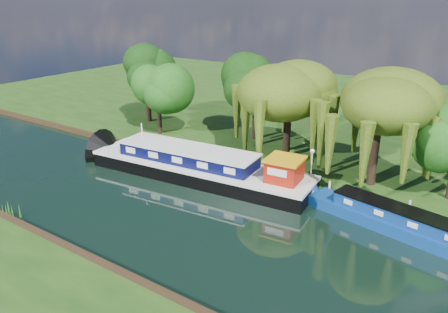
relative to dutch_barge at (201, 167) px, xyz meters
The scene contains 12 objects.
ground 9.76m from the dutch_barge, 36.69° to the right, with size 120.00×120.00×0.00m, color black.
far_bank 29.27m from the dutch_barge, 74.58° to the left, with size 120.00×52.00×0.45m, color #183C10.
dutch_barge is the anchor object (origin of this frame).
narrowboat 16.70m from the dutch_barge, ahead, with size 13.43×4.69×1.93m.
red_dinghy 1.51m from the dutch_barge, 128.97° to the right, with size 2.29×3.21×0.67m, color maroon.
willow_left 10.72m from the dutch_barge, 62.44° to the left, with size 7.21×7.21×8.65m.
willow_right 15.42m from the dutch_barge, 25.46° to the left, with size 7.06×7.06×8.60m.
tree_far_left 13.52m from the dutch_barge, 148.10° to the left, with size 4.67×4.67×7.52m.
tree_far_back 18.84m from the dutch_barge, 147.50° to the left, with size 4.99×4.99×8.39m.
tree_far_mid 12.25m from the dutch_barge, 95.36° to the left, with size 5.09×5.09×8.33m.
lamppost 9.62m from the dutch_barge, 29.60° to the left, with size 0.36×0.36×2.56m.
mooring_posts 7.73m from the dutch_barge, 19.68° to the left, with size 19.16×0.16×1.00m.
Camera 1 is at (13.72, -22.18, 15.37)m, focal length 35.00 mm.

